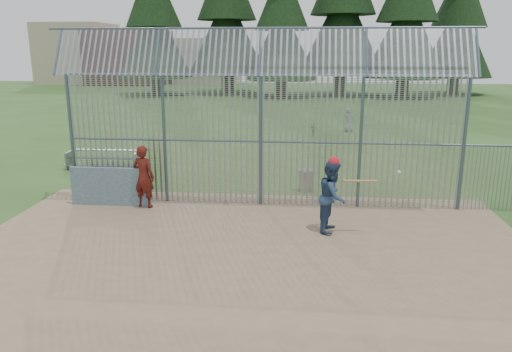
# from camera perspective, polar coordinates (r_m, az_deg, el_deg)

# --- Properties ---
(ground) EXTENTS (120.00, 120.00, 0.00)m
(ground) POSITION_cam_1_polar(r_m,az_deg,el_deg) (12.45, -0.88, -8.11)
(ground) COLOR #2D511E
(ground) RESTS_ON ground
(dirt_infield) EXTENTS (14.00, 10.00, 0.02)m
(dirt_infield) POSITION_cam_1_polar(r_m,az_deg,el_deg) (11.98, -1.15, -8.98)
(dirt_infield) COLOR #756047
(dirt_infield) RESTS_ON ground
(dugout_wall) EXTENTS (2.50, 0.12, 1.20)m
(dugout_wall) POSITION_cam_1_polar(r_m,az_deg,el_deg) (16.03, -16.28, -1.16)
(dugout_wall) COLOR #38566B
(dugout_wall) RESTS_ON dirt_infield
(batter) EXTENTS (0.91, 1.06, 1.90)m
(batter) POSITION_cam_1_polar(r_m,az_deg,el_deg) (13.31, 8.72, -2.32)
(batter) COLOR navy
(batter) RESTS_ON dirt_infield
(onlooker) EXTENTS (0.80, 0.64, 1.92)m
(onlooker) POSITION_cam_1_polar(r_m,az_deg,el_deg) (15.51, -12.71, -0.06)
(onlooker) COLOR maroon
(onlooker) RESTS_ON dirt_infield
(bg_kid_standing) EXTENTS (0.77, 0.59, 1.40)m
(bg_kid_standing) POSITION_cam_1_polar(r_m,az_deg,el_deg) (29.76, 10.55, 6.34)
(bg_kid_standing) COLOR slate
(bg_kid_standing) RESTS_ON ground
(bg_kid_seated) EXTENTS (0.48, 0.39, 0.77)m
(bg_kid_seated) POSITION_cam_1_polar(r_m,az_deg,el_deg) (27.80, 6.65, 5.27)
(bg_kid_seated) COLOR slate
(bg_kid_seated) RESTS_ON ground
(batting_gear) EXTENTS (1.87, 0.37, 0.65)m
(batting_gear) POSITION_cam_1_polar(r_m,az_deg,el_deg) (13.08, 9.40, 1.28)
(batting_gear) COLOR red
(batting_gear) RESTS_ON ground
(trash_can) EXTENTS (0.56, 0.56, 0.82)m
(trash_can) POSITION_cam_1_polar(r_m,az_deg,el_deg) (17.16, 5.79, -0.46)
(trash_can) COLOR gray
(trash_can) RESTS_ON ground
(bleacher) EXTENTS (3.00, 0.95, 0.72)m
(bleacher) POSITION_cam_1_polar(r_m,az_deg,el_deg) (21.14, -17.01, 1.90)
(bleacher) COLOR slate
(bleacher) RESTS_ON ground
(backstop_fence) EXTENTS (20.09, 0.81, 5.30)m
(backstop_fence) POSITION_cam_1_polar(r_m,az_deg,el_deg) (15.06, 7.42, 5.10)
(backstop_fence) COLOR #47566B
(backstop_fence) RESTS_ON ground
(distant_buildings) EXTENTS (26.50, 10.50, 8.00)m
(distant_buildings) POSITION_cam_1_polar(r_m,az_deg,el_deg) (72.19, -14.74, 13.06)
(distant_buildings) COLOR brown
(distant_buildings) RESTS_ON ground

